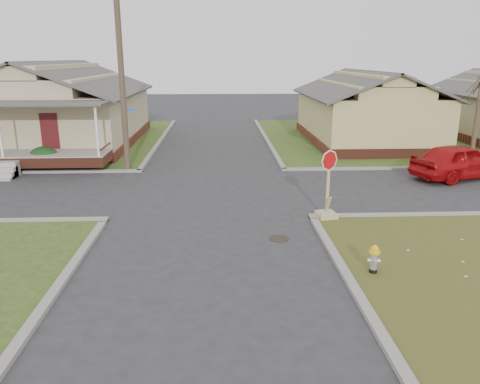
{
  "coord_description": "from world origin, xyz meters",
  "views": [
    {
      "loc": [
        0.38,
        -14.03,
        5.44
      ],
      "look_at": [
        1.05,
        1.0,
        1.1
      ],
      "focal_mm": 35.0,
      "sensor_mm": 36.0,
      "label": 1
    }
  ],
  "objects_px": {
    "stop_sign": "(327,203)",
    "red_sedan": "(460,161)",
    "fire_hydrant": "(374,257)",
    "utility_pole": "(122,75)"
  },
  "relations": [
    {
      "from": "utility_pole",
      "to": "red_sedan",
      "type": "distance_m",
      "value": 16.35
    },
    {
      "from": "utility_pole",
      "to": "fire_hydrant",
      "type": "height_order",
      "value": "utility_pole"
    },
    {
      "from": "stop_sign",
      "to": "red_sedan",
      "type": "bearing_deg",
      "value": 26.23
    },
    {
      "from": "stop_sign",
      "to": "fire_hydrant",
      "type": "bearing_deg",
      "value": -96.45
    },
    {
      "from": "fire_hydrant",
      "to": "red_sedan",
      "type": "distance_m",
      "value": 12.14
    },
    {
      "from": "fire_hydrant",
      "to": "stop_sign",
      "type": "relative_size",
      "value": 0.32
    },
    {
      "from": "stop_sign",
      "to": "utility_pole",
      "type": "bearing_deg",
      "value": 127.91
    },
    {
      "from": "stop_sign",
      "to": "red_sedan",
      "type": "height_order",
      "value": "stop_sign"
    },
    {
      "from": "fire_hydrant",
      "to": "red_sedan",
      "type": "xyz_separation_m",
      "value": [
        7.19,
        9.78,
        0.35
      ]
    },
    {
      "from": "stop_sign",
      "to": "red_sedan",
      "type": "xyz_separation_m",
      "value": [
        7.44,
        5.39,
        0.25
      ]
    }
  ]
}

